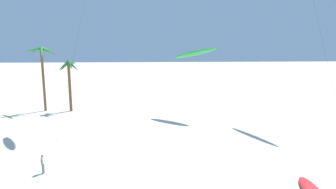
# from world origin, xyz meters

# --- Properties ---
(palm_tree_2) EXTENTS (4.86, 4.70, 10.10)m
(palm_tree_2) POSITION_xyz_m (-16.49, 48.14, 8.22)
(palm_tree_2) COLOR brown
(palm_tree_2) RESTS_ON ground
(palm_tree_3) EXTENTS (3.68, 3.96, 7.99)m
(palm_tree_3) POSITION_xyz_m (-12.42, 47.78, 6.28)
(palm_tree_3) COLOR brown
(palm_tree_3) RESTS_ON ground
(flying_kite_3) EXTENTS (6.45, 10.56, 10.39)m
(flying_kite_3) POSITION_xyz_m (6.54, 43.61, 9.20)
(flying_kite_3) COLOR green
(flying_kite_3) RESTS_ON ground
(person_near_right) EXTENTS (0.22, 0.51, 1.67)m
(person_near_right) POSITION_xyz_m (-8.85, 24.84, 0.92)
(person_near_right) COLOR slate
(person_near_right) RESTS_ON ground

